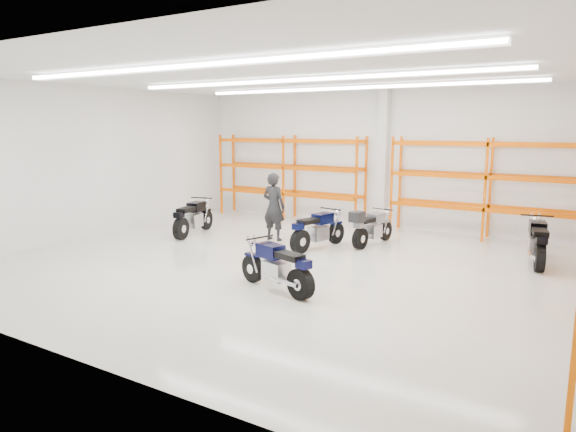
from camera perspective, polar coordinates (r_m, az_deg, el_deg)
The scene contains 11 objects.
ground at distance 12.46m, azimuth 0.53°, elevation -5.50°, with size 14.00×14.00×0.00m, color beige.
room_shell at distance 12.03m, azimuth 0.62°, elevation 9.77°, with size 14.02×12.02×4.51m.
motorcycle_main at distance 10.40m, azimuth -1.08°, elevation -5.83°, with size 2.08×0.93×1.05m.
motorcycle_back_a at distance 16.05m, azimuth -10.60°, elevation -0.29°, with size 0.80×2.22×1.10m.
motorcycle_back_b at distance 14.02m, azimuth 3.17°, elevation -1.69°, with size 0.84×2.14×1.06m.
motorcycle_back_c at distance 14.55m, azimuth 9.11°, elevation -1.31°, with size 0.72×2.08×1.07m.
motorcycle_back_d at distance 13.82m, azimuth 25.98°, elevation -2.74°, with size 0.77×2.27×1.12m.
standing_man at distance 15.00m, azimuth -1.59°, elevation 1.04°, with size 0.73×0.48×2.00m, color black.
structural_column at distance 17.30m, azimuth 10.47°, elevation 6.24°, with size 0.32×0.32×4.50m, color white.
pallet_racking_back_left at distance 18.52m, azimuth 0.12°, elevation 5.20°, with size 5.67×0.87×3.00m.
pallet_racking_back_right at distance 16.12m, azimuth 21.36°, elevation 3.81°, with size 5.67×0.87×3.00m.
Camera 1 is at (6.11, -10.33, 3.32)m, focal length 32.00 mm.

